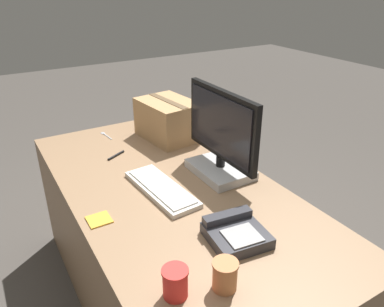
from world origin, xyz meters
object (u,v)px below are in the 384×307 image
object	(u,v)px
monitor	(221,141)
keyboard	(161,189)
sticky_note_pad	(99,220)
cardboard_box	(168,119)
paper_cup_right	(225,275)
pen_marker	(116,155)
desk_phone	(236,233)
paper_cup_left	(175,283)
spoon	(105,135)

from	to	relation	value
monitor	keyboard	world-z (taller)	monitor
sticky_note_pad	cardboard_box	bearing A→B (deg)	133.89
cardboard_box	sticky_note_pad	bearing A→B (deg)	-46.11
paper_cup_right	pen_marker	world-z (taller)	paper_cup_right
keyboard	desk_phone	bearing A→B (deg)	6.55
pen_marker	sticky_note_pad	world-z (taller)	pen_marker
paper_cup_left	monitor	bearing A→B (deg)	135.65
keyboard	paper_cup_left	xyz separation A→B (m)	(0.57, -0.24, 0.04)
keyboard	pen_marker	distance (m)	0.45
keyboard	paper_cup_right	distance (m)	0.63
paper_cup_right	sticky_note_pad	bearing A→B (deg)	-157.60
paper_cup_left	cardboard_box	bearing A→B (deg)	153.46
spoon	sticky_note_pad	size ratio (longest dim) A/B	1.54
monitor	cardboard_box	bearing A→B (deg)	-179.23
spoon	pen_marker	world-z (taller)	pen_marker
keyboard	cardboard_box	size ratio (longest dim) A/B	1.16
pen_marker	sticky_note_pad	bearing A→B (deg)	34.87
spoon	pen_marker	xyz separation A→B (m)	(0.32, -0.05, 0.00)
spoon	pen_marker	distance (m)	0.32
monitor	paper_cup_right	bearing A→B (deg)	-33.47
paper_cup_left	pen_marker	size ratio (longest dim) A/B	0.89
desk_phone	paper_cup_right	xyz separation A→B (m)	(0.18, -0.17, 0.02)
paper_cup_right	monitor	bearing A→B (deg)	146.53
monitor	desk_phone	bearing A→B (deg)	-28.04
cardboard_box	paper_cup_left	bearing A→B (deg)	-26.54
desk_phone	cardboard_box	distance (m)	1.02
paper_cup_right	cardboard_box	world-z (taller)	cardboard_box
paper_cup_left	paper_cup_right	world-z (taller)	same
monitor	keyboard	bearing A→B (deg)	-89.58
desk_phone	sticky_note_pad	xyz separation A→B (m)	(-0.38, -0.40, -0.02)
keyboard	sticky_note_pad	size ratio (longest dim) A/B	4.92
spoon	cardboard_box	xyz separation A→B (m)	(0.23, 0.32, 0.11)
monitor	paper_cup_right	world-z (taller)	monitor
paper_cup_right	spoon	xyz separation A→B (m)	(-1.39, 0.08, -0.05)
keyboard	paper_cup_left	world-z (taller)	paper_cup_left
cardboard_box	sticky_note_pad	xyz separation A→B (m)	(0.61, -0.63, -0.11)
keyboard	pen_marker	bearing A→B (deg)	-177.79
keyboard	sticky_note_pad	distance (m)	0.32
monitor	spoon	size ratio (longest dim) A/B	3.63
monitor	cardboard_box	xyz separation A→B (m)	(-0.53, -0.01, -0.06)
desk_phone	monitor	bearing A→B (deg)	158.99
keyboard	paper_cup_right	size ratio (longest dim) A/B	4.45
desk_phone	pen_marker	xyz separation A→B (m)	(-0.90, -0.14, -0.02)
desk_phone	paper_cup_right	world-z (taller)	paper_cup_right
keyboard	desk_phone	world-z (taller)	desk_phone
cardboard_box	spoon	bearing A→B (deg)	-125.61
desk_phone	pen_marker	bearing A→B (deg)	-164.35
cardboard_box	paper_cup_right	bearing A→B (deg)	-19.30
paper_cup_right	cardboard_box	xyz separation A→B (m)	(-1.16, 0.41, 0.06)
paper_cup_right	paper_cup_left	bearing A→B (deg)	-109.41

